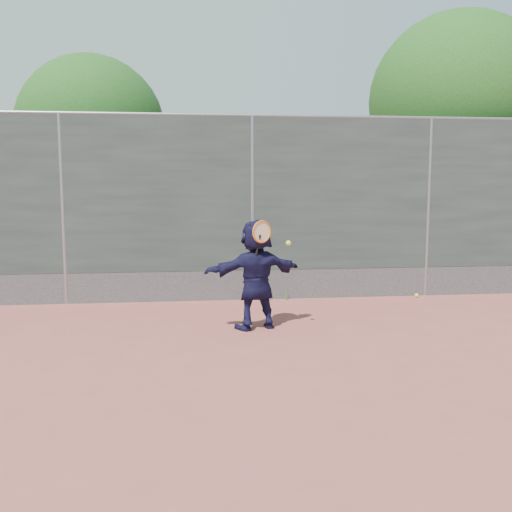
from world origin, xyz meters
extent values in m
plane|color=#9E4C42|center=(0.00, 0.00, 0.00)|extent=(80.00, 80.00, 0.00)
imported|color=#141336|center=(-0.16, 1.60, 0.73)|extent=(1.42, 0.82, 1.46)
sphere|color=#D7ED34|center=(2.79, 3.35, 0.03)|extent=(0.07, 0.07, 0.07)
cube|color=#38423D|center=(0.00, 3.50, 1.75)|extent=(20.00, 0.04, 2.50)
cube|color=slate|center=(0.00, 3.50, 0.25)|extent=(20.00, 0.03, 0.50)
cylinder|color=gray|center=(0.00, 3.50, 3.00)|extent=(20.00, 0.05, 0.05)
cylinder|color=gray|center=(-3.00, 3.50, 1.50)|extent=(0.06, 0.06, 3.00)
cylinder|color=gray|center=(0.00, 3.50, 1.50)|extent=(0.06, 0.06, 3.00)
cylinder|color=gray|center=(3.00, 3.50, 1.50)|extent=(0.06, 0.06, 3.00)
torus|color=orange|center=(-0.11, 1.40, 1.31)|extent=(0.27, 0.17, 0.29)
cylinder|color=beige|center=(-0.11, 1.40, 1.31)|extent=(0.22, 0.13, 0.25)
cylinder|color=black|center=(-0.16, 1.42, 1.11)|extent=(0.09, 0.13, 0.33)
sphere|color=#D7ED34|center=(0.24, 1.43, 1.15)|extent=(0.07, 0.07, 0.07)
cylinder|color=#382314|center=(4.50, 5.70, 1.30)|extent=(0.28, 0.28, 2.60)
sphere|color=#23561C|center=(4.50, 5.70, 3.59)|extent=(3.60, 3.60, 3.60)
sphere|color=#23561C|center=(5.22, 5.90, 3.23)|extent=(2.52, 2.52, 2.52)
cylinder|color=#382314|center=(-3.00, 6.50, 1.10)|extent=(0.28, 0.28, 2.20)
sphere|color=#23561C|center=(-3.00, 6.50, 3.03)|extent=(3.00, 3.00, 3.00)
sphere|color=#23561C|center=(-2.40, 6.70, 2.73)|extent=(2.10, 2.10, 2.10)
cone|color=#387226|center=(0.25, 3.38, 0.13)|extent=(0.03, 0.03, 0.26)
cone|color=#387226|center=(0.55, 3.40, 0.15)|extent=(0.03, 0.03, 0.30)
cone|color=#387226|center=(-0.10, 3.36, 0.11)|extent=(0.03, 0.03, 0.22)
camera|label=1|loc=(-1.03, -5.77, 1.91)|focal=40.00mm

